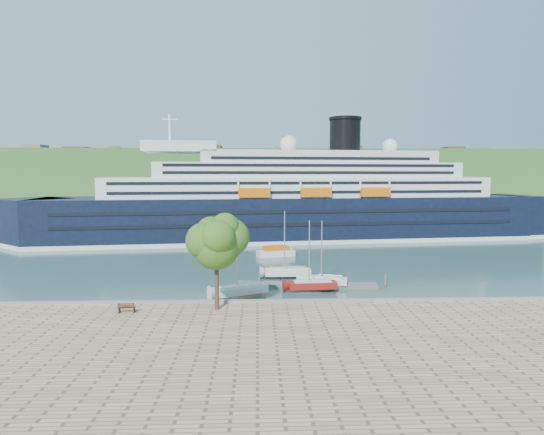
% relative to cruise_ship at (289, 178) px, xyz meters
% --- Properties ---
extents(ground, '(400.00, 400.00, 0.00)m').
position_rel_cruise_ship_xyz_m(ground, '(-5.47, -53.15, -13.65)').
color(ground, '#2E524E').
rests_on(ground, ground).
extents(far_hillside, '(400.00, 50.00, 24.00)m').
position_rel_cruise_ship_xyz_m(far_hillside, '(-5.47, 91.85, -1.65)').
color(far_hillside, '#305B24').
rests_on(far_hillside, ground).
extents(quay_coping, '(220.00, 0.50, 0.30)m').
position_rel_cruise_ship_xyz_m(quay_coping, '(-5.47, -53.35, -12.50)').
color(quay_coping, slate).
rests_on(quay_coping, promenade).
extents(cruise_ship, '(122.74, 31.13, 27.29)m').
position_rel_cruise_ship_xyz_m(cruise_ship, '(0.00, 0.00, 0.00)').
color(cruise_ship, black).
rests_on(cruise_ship, ground).
extents(park_bench, '(1.77, 0.79, 1.12)m').
position_rel_cruise_ship_xyz_m(park_bench, '(-19.92, -56.49, -12.09)').
color(park_bench, '#422212').
rests_on(park_bench, promenade).
extents(promenade_tree, '(6.40, 6.40, 10.60)m').
position_rel_cruise_ship_xyz_m(promenade_tree, '(-11.09, -55.71, -7.34)').
color(promenade_tree, '#2B5516').
rests_on(promenade_tree, promenade).
extents(floating_pontoon, '(18.57, 3.81, 0.41)m').
position_rel_cruise_ship_xyz_m(floating_pontoon, '(-0.62, -42.73, -13.44)').
color(floating_pontoon, '#66635B').
rests_on(floating_pontoon, ground).
extents(sailboat_white_near, '(7.21, 4.72, 9.09)m').
position_rel_cruise_ship_xyz_m(sailboat_white_near, '(-8.94, -47.76, -9.10)').
color(sailboat_white_near, silver).
rests_on(sailboat_white_near, ground).
extents(sailboat_red, '(6.74, 2.33, 8.55)m').
position_rel_cruise_ship_xyz_m(sailboat_red, '(-0.11, -45.49, -9.37)').
color(sailboat_red, maroon).
rests_on(sailboat_red, ground).
extents(sailboat_white_far, '(6.64, 3.39, 8.27)m').
position_rel_cruise_ship_xyz_m(sailboat_white_far, '(1.77, -43.00, -9.51)').
color(sailboat_white_far, silver).
rests_on(sailboat_white_far, ground).
extents(tender_launch, '(7.12, 4.01, 1.86)m').
position_rel_cruise_ship_xyz_m(tender_launch, '(-3.71, -20.72, -12.71)').
color(tender_launch, '#D5630C').
rests_on(tender_launch, ground).
extents(sailboat_extra, '(7.06, 1.98, 9.11)m').
position_rel_cruise_ship_xyz_m(sailboat_extra, '(-2.70, -38.18, -9.09)').
color(sailboat_extra, silver).
rests_on(sailboat_extra, ground).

